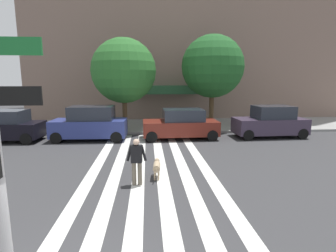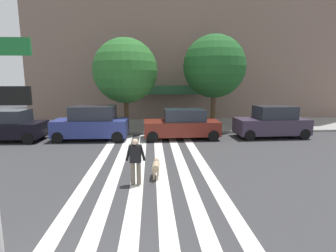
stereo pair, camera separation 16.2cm
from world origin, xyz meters
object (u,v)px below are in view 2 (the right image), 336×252
(parked_car_near_curb, at_px, (7,126))
(parked_car_third_in_line, at_px, (182,124))
(street_tree_nearest, at_px, (125,71))
(pedestrian_dog_walker, at_px, (136,159))
(street_tree_middle, at_px, (214,67))
(parked_car_behind_first, at_px, (92,124))
(dog_on_leash, at_px, (156,166))
(parked_car_fourth_in_line, at_px, (272,123))

(parked_car_near_curb, height_order, parked_car_third_in_line, parked_car_near_curb)
(parked_car_third_in_line, distance_m, street_tree_nearest, 5.60)
(parked_car_third_in_line, distance_m, pedestrian_dog_walker, 7.61)
(parked_car_third_in_line, bearing_deg, street_tree_middle, 52.13)
(street_tree_nearest, relative_size, street_tree_middle, 0.94)
(parked_car_behind_first, relative_size, dog_on_leash, 4.25)
(street_tree_nearest, distance_m, pedestrian_dog_walker, 10.48)
(parked_car_behind_first, xyz_separation_m, parked_car_third_in_line, (5.49, 0.00, -0.11))
(parked_car_near_curb, xyz_separation_m, street_tree_middle, (13.15, 3.52, 3.66))
(parked_car_fourth_in_line, bearing_deg, pedestrian_dog_walker, -138.45)
(parked_car_behind_first, relative_size, parked_car_third_in_line, 0.96)
(parked_car_behind_first, distance_m, street_tree_nearest, 4.57)
(parked_car_third_in_line, relative_size, dog_on_leash, 4.45)
(parked_car_fourth_in_line, height_order, pedestrian_dog_walker, parked_car_fourth_in_line)
(street_tree_nearest, height_order, street_tree_middle, street_tree_middle)
(pedestrian_dog_walker, height_order, dog_on_leash, pedestrian_dog_walker)
(pedestrian_dog_walker, relative_size, dog_on_leash, 1.58)
(street_tree_nearest, xyz_separation_m, pedestrian_dog_walker, (1.20, -9.88, -3.27))
(dog_on_leash, bearing_deg, pedestrian_dog_walker, -137.90)
(parked_car_fourth_in_line, height_order, street_tree_middle, street_tree_middle)
(street_tree_nearest, bearing_deg, parked_car_near_curb, -158.49)
(pedestrian_dog_walker, bearing_deg, street_tree_nearest, 96.90)
(parked_car_third_in_line, distance_m, street_tree_middle, 5.76)
(parked_car_near_curb, bearing_deg, parked_car_third_in_line, 0.02)
(street_tree_nearest, height_order, dog_on_leash, street_tree_nearest)
(parked_car_fourth_in_line, bearing_deg, street_tree_nearest, 164.05)
(parked_car_third_in_line, distance_m, parked_car_fourth_in_line, 5.69)
(street_tree_middle, bearing_deg, dog_on_leash, -113.89)
(parked_car_near_curb, distance_m, dog_on_leash, 10.89)
(parked_car_behind_first, xyz_separation_m, street_tree_nearest, (1.85, 2.67, 3.21))
(parked_car_near_curb, height_order, parked_car_behind_first, parked_car_behind_first)
(parked_car_near_curb, bearing_deg, street_tree_middle, 14.98)
(parked_car_near_curb, xyz_separation_m, parked_car_fourth_in_line, (16.11, 0.00, 0.06))
(parked_car_behind_first, bearing_deg, street_tree_middle, 23.15)
(parked_car_behind_first, distance_m, street_tree_middle, 9.63)
(parked_car_near_curb, relative_size, dog_on_leash, 4.17)
(parked_car_behind_first, bearing_deg, parked_car_third_in_line, 0.03)
(parked_car_behind_first, relative_size, pedestrian_dog_walker, 2.68)
(parked_car_fourth_in_line, xyz_separation_m, street_tree_middle, (-2.96, 3.51, 3.60))
(parked_car_near_curb, xyz_separation_m, parked_car_behind_first, (4.92, 0.00, 0.11))
(street_tree_middle, distance_m, pedestrian_dog_walker, 12.45)
(street_tree_nearest, bearing_deg, dog_on_leash, -78.36)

